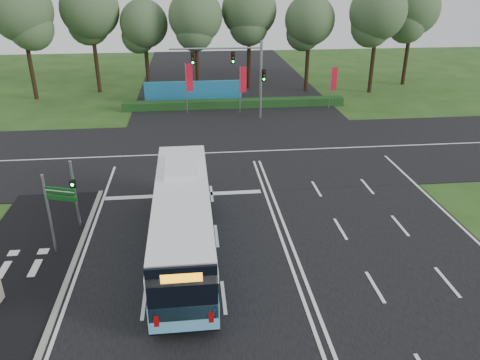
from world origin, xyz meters
name	(u,v)px	position (x,y,z in m)	size (l,w,h in m)	color
ground	(279,233)	(0.00, 0.00, 0.00)	(120.00, 120.00, 0.00)	#224416
road_main	(279,233)	(0.00, 0.00, 0.02)	(20.00, 120.00, 0.04)	black
road_cross	(250,152)	(0.00, 12.00, 0.03)	(120.00, 14.00, 0.05)	black
bike_path	(12,283)	(-12.50, -3.00, 0.03)	(5.00, 18.00, 0.06)	black
kerb_strip	(68,279)	(-10.10, -3.00, 0.06)	(0.25, 18.00, 0.12)	gray
city_bus	(183,219)	(-4.93, -1.24, 1.80)	(2.76, 12.45, 3.57)	#5BAAD3
pedestrian_signal	(75,192)	(-10.52, 1.75, 2.08)	(0.36, 0.43, 3.80)	gray
street_sign	(54,206)	(-10.83, -0.81, 2.62)	(1.55, 0.59, 4.17)	gray
banner_flag_left	(189,81)	(-4.45, 22.91, 3.13)	(0.68, 0.29, 4.82)	gray
banner_flag_mid	(242,82)	(0.58, 22.56, 2.94)	(0.66, 0.17, 4.50)	gray
banner_flag_right	(333,81)	(9.49, 23.11, 2.73)	(0.62, 0.08, 4.16)	gray
traffic_light_gantry	(241,68)	(0.21, 20.50, 4.66)	(8.41, 0.28, 7.00)	gray
hedge	(235,104)	(0.00, 24.50, 0.40)	(22.00, 1.20, 0.80)	#153714
blue_hoarding	(194,92)	(-4.00, 27.00, 1.10)	(10.00, 0.30, 2.20)	#1C6B99
eucalyptus_row	(225,13)	(-0.26, 31.46, 8.38)	(47.88, 9.40, 12.02)	black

